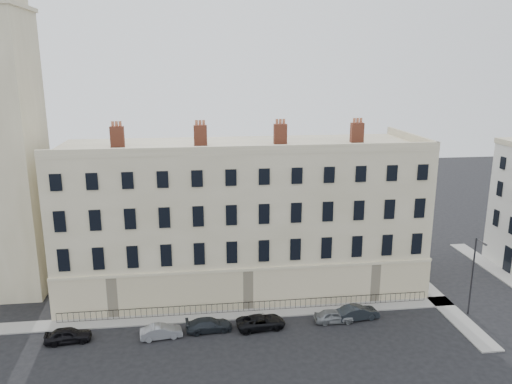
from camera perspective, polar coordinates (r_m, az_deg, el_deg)
ground at (r=45.01m, az=7.93°, el=-16.16°), size 160.00×160.00×0.00m
terrace at (r=51.81m, az=-1.65°, el=-2.79°), size 36.22×12.22×17.00m
pavement_terrace at (r=48.01m, az=-5.66°, el=-13.93°), size 48.00×2.00×0.12m
pavement_east_return at (r=55.99m, az=18.89°, el=-10.39°), size 2.00×24.00×0.12m
pavement_adjacent at (r=62.42m, az=26.45°, el=-8.56°), size 2.00×20.00×0.12m
railings at (r=48.37m, az=-0.83°, el=-12.98°), size 35.00×0.04×0.96m
car_a at (r=46.48m, az=-20.68°, el=-15.05°), size 3.93×1.89×1.29m
car_b at (r=45.04m, az=-10.79°, el=-15.40°), size 3.71×1.71×1.18m
car_c at (r=45.49m, az=-5.39°, el=-14.87°), size 4.18×1.97×1.18m
car_d at (r=45.72m, az=0.58°, el=-14.62°), size 4.54×2.46×1.21m
car_e at (r=47.19m, az=8.89°, el=-13.83°), size 3.57×1.49×1.21m
car_f at (r=48.05m, az=11.54°, el=-13.35°), size 4.10×1.91×1.30m
streetlamp at (r=50.53m, az=23.57°, el=-8.46°), size 0.19×1.64×7.56m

